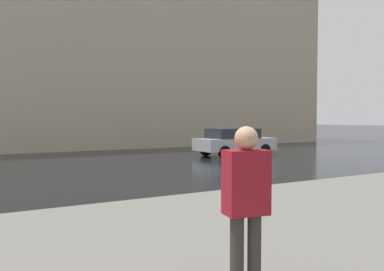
# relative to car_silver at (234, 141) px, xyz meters

# --- Properties ---
(haussmann_block_corner) EXTENTS (17.90, 28.96, 20.62)m
(haussmann_block_corner) POSITION_rel_car_silver_xyz_m (15.95, 0.92, 9.34)
(haussmann_block_corner) COLOR tan
(haussmann_block_corner) RESTS_ON ground_plane
(car_silver) EXTENTS (1.85, 4.10, 1.41)m
(car_silver) POSITION_rel_car_silver_xyz_m (0.00, 0.00, 0.00)
(car_silver) COLOR #B7B7BC
(car_silver) RESTS_ON ground_plane
(pedestrian_in_red_jacket) EXTENTS (0.31, 0.44, 1.68)m
(pedestrian_in_red_jacket) POSITION_rel_car_silver_xyz_m (-13.68, 9.92, 0.38)
(pedestrian_in_red_jacket) COLOR maroon
(pedestrian_in_red_jacket) RESTS_ON sidewalk_pavement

